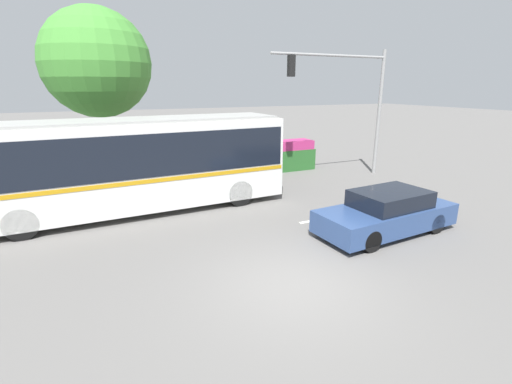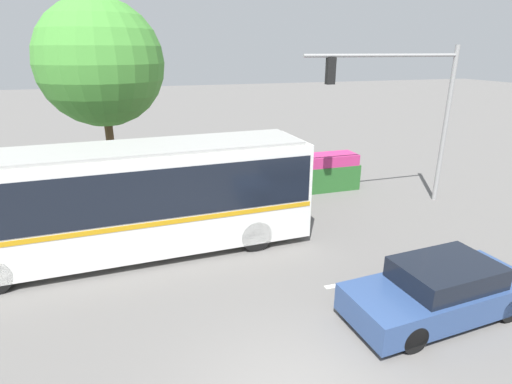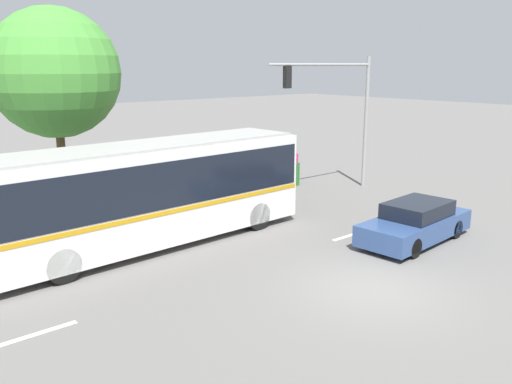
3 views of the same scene
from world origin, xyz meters
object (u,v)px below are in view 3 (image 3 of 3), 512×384
at_px(sedan_foreground, 415,223).
at_px(traffic_light_pole, 343,102).
at_px(street_tree_left, 55,73).
at_px(city_bus, 146,189).

height_order(sedan_foreground, traffic_light_pole, traffic_light_pole).
bearing_deg(sedan_foreground, street_tree_left, -60.93).
xyz_separation_m(city_bus, street_tree_left, (-0.38, 6.12, 3.58)).
relative_size(city_bus, street_tree_left, 1.44).
bearing_deg(city_bus, traffic_light_pole, 3.79).
distance_m(sedan_foreground, traffic_light_pole, 8.32).
distance_m(city_bus, street_tree_left, 7.10).
relative_size(sedan_foreground, street_tree_left, 0.58).
relative_size(traffic_light_pole, street_tree_left, 0.79).
distance_m(city_bus, sedan_foreground, 9.02).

